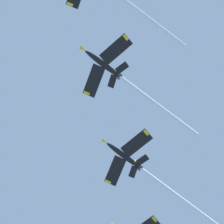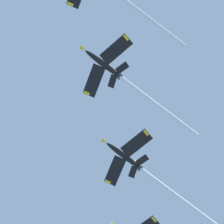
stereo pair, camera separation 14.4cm
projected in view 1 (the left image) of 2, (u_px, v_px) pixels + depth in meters
The scene contains 2 objects.
jet_second at pixel (123, 79), 102.68m from camera, with size 25.37×33.67×10.54m.
jet_third at pixel (148, 173), 107.00m from camera, with size 29.08×39.06×12.05m.
Camera 1 is at (-10.43, -10.44, 1.61)m, focal length 60.75 mm.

